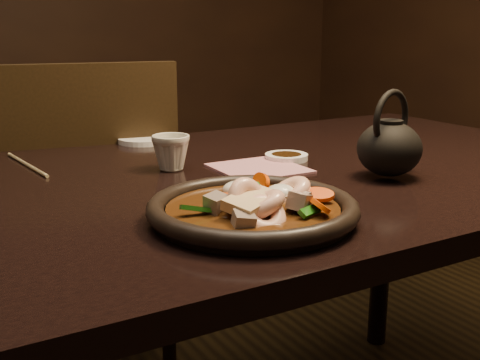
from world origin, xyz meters
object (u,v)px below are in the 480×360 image
chair (90,223)px  plate (253,210)px  table (251,210)px  teapot (390,146)px  tea_cup (171,151)px

chair → plate: bearing=101.0°
table → teapot: bearing=-39.8°
table → plate: bearing=-121.1°
table → plate: (-0.15, -0.25, 0.09)m
table → chair: 0.60m
table → tea_cup: (-0.13, 0.10, 0.11)m
chair → teapot: (0.36, -0.72, 0.30)m
plate → tea_cup: 0.35m
chair → table: bearing=116.7°
teapot → table: bearing=124.9°
chair → plate: size_ratio=3.03×
table → teapot: 0.29m
chair → tea_cup: 0.54m
table → tea_cup: 0.19m
table → teapot: teapot is taller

